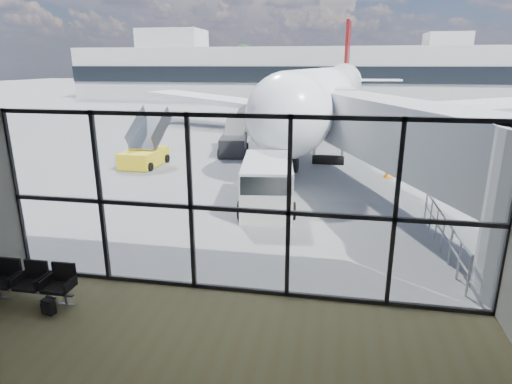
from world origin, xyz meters
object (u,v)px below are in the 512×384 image
(backpack, at_px, (48,307))
(airliner, at_px, (330,93))
(seating_row, at_px, (34,279))
(service_van, at_px, (267,184))
(mobile_stairs, at_px, (145,155))
(belt_loader, at_px, (234,143))

(backpack, distance_m, airliner, 30.77)
(seating_row, bearing_deg, service_van, 59.75)
(seating_row, relative_size, mobile_stairs, 0.59)
(service_van, xyz_separation_m, mobile_stairs, (-7.99, 6.10, -0.37))
(belt_loader, xyz_separation_m, mobile_stairs, (-4.22, -4.09, -0.07))
(seating_row, relative_size, service_van, 0.47)
(seating_row, bearing_deg, belt_loader, 87.13)
(service_van, distance_m, mobile_stairs, 10.06)
(backpack, bearing_deg, belt_loader, 102.06)
(belt_loader, bearing_deg, backpack, -98.48)
(mobile_stairs, bearing_deg, seating_row, -74.06)
(service_van, xyz_separation_m, belt_loader, (-3.77, 10.19, -0.30))
(service_van, bearing_deg, airliner, 77.21)
(seating_row, height_order, backpack, seating_row)
(belt_loader, bearing_deg, service_van, -78.17)
(airliner, relative_size, belt_loader, 8.92)
(seating_row, bearing_deg, mobile_stairs, 103.42)
(seating_row, relative_size, backpack, 5.21)
(airliner, bearing_deg, mobile_stairs, -117.49)
(service_van, distance_m, belt_loader, 10.87)
(backpack, bearing_deg, service_van, 78.07)
(backpack, distance_m, mobile_stairs, 15.18)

